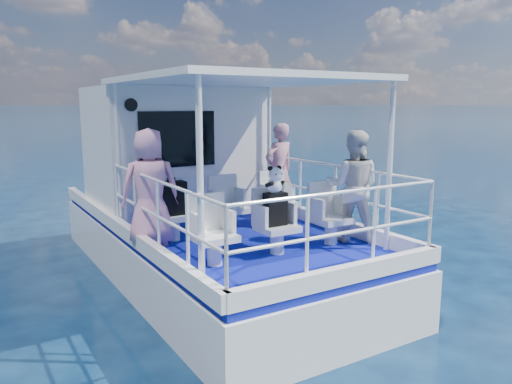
# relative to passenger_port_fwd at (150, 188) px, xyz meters

# --- Properties ---
(ground) EXTENTS (2000.00, 2000.00, 0.00)m
(ground) POSITION_rel_passenger_port_fwd_xyz_m (1.25, -0.12, -1.70)
(ground) COLOR #061831
(ground) RESTS_ON ground
(hull) EXTENTS (3.00, 7.00, 1.60)m
(hull) POSITION_rel_passenger_port_fwd_xyz_m (1.25, 0.88, -1.70)
(hull) COLOR white
(hull) RESTS_ON ground
(deck) EXTENTS (2.90, 6.90, 0.10)m
(deck) POSITION_rel_passenger_port_fwd_xyz_m (1.25, 0.88, -0.85)
(deck) COLOR navy
(deck) RESTS_ON hull
(cabin) EXTENTS (2.85, 2.00, 2.20)m
(cabin) POSITION_rel_passenger_port_fwd_xyz_m (1.25, 2.18, 0.30)
(cabin) COLOR white
(cabin) RESTS_ON deck
(canopy) EXTENTS (3.00, 3.20, 0.08)m
(canopy) POSITION_rel_passenger_port_fwd_xyz_m (1.25, -0.32, 1.44)
(canopy) COLOR white
(canopy) RESTS_ON cabin
(canopy_posts) EXTENTS (2.77, 2.97, 2.20)m
(canopy_posts) POSITION_rel_passenger_port_fwd_xyz_m (1.25, -0.37, 0.30)
(canopy_posts) COLOR white
(canopy_posts) RESTS_ON deck
(railings) EXTENTS (2.84, 3.59, 1.00)m
(railings) POSITION_rel_passenger_port_fwd_xyz_m (1.25, -0.69, -0.30)
(railings) COLOR white
(railings) RESTS_ON deck
(seat_port_fwd) EXTENTS (0.48, 0.46, 0.38)m
(seat_port_fwd) POSITION_rel_passenger_port_fwd_xyz_m (0.35, 0.08, -0.61)
(seat_port_fwd) COLOR white
(seat_port_fwd) RESTS_ON deck
(seat_center_fwd) EXTENTS (0.48, 0.46, 0.38)m
(seat_center_fwd) POSITION_rel_passenger_port_fwd_xyz_m (1.25, 0.08, -0.61)
(seat_center_fwd) COLOR white
(seat_center_fwd) RESTS_ON deck
(seat_stbd_fwd) EXTENTS (0.48, 0.46, 0.38)m
(seat_stbd_fwd) POSITION_rel_passenger_port_fwd_xyz_m (2.15, 0.08, -0.61)
(seat_stbd_fwd) COLOR white
(seat_stbd_fwd) RESTS_ON deck
(seat_port_aft) EXTENTS (0.48, 0.46, 0.38)m
(seat_port_aft) POSITION_rel_passenger_port_fwd_xyz_m (0.35, -1.22, -0.61)
(seat_port_aft) COLOR white
(seat_port_aft) RESTS_ON deck
(seat_center_aft) EXTENTS (0.48, 0.46, 0.38)m
(seat_center_aft) POSITION_rel_passenger_port_fwd_xyz_m (1.25, -1.22, -0.61)
(seat_center_aft) COLOR white
(seat_center_aft) RESTS_ON deck
(seat_stbd_aft) EXTENTS (0.48, 0.46, 0.38)m
(seat_stbd_aft) POSITION_rel_passenger_port_fwd_xyz_m (2.15, -1.22, -0.61)
(seat_stbd_aft) COLOR white
(seat_stbd_aft) RESTS_ON deck
(passenger_port_fwd) EXTENTS (0.70, 0.58, 1.60)m
(passenger_port_fwd) POSITION_rel_passenger_port_fwd_xyz_m (0.00, 0.00, 0.00)
(passenger_port_fwd) COLOR pink
(passenger_port_fwd) RESTS_ON deck
(passenger_stbd_fwd) EXTENTS (0.63, 0.46, 1.60)m
(passenger_stbd_fwd) POSITION_rel_passenger_port_fwd_xyz_m (2.50, 0.61, -0.00)
(passenger_stbd_fwd) COLOR #CE8596
(passenger_stbd_fwd) RESTS_ON deck
(passenger_stbd_aft) EXTENTS (0.95, 0.95, 1.56)m
(passenger_stbd_aft) POSITION_rel_passenger_port_fwd_xyz_m (2.50, -1.25, -0.02)
(passenger_stbd_aft) COLOR white
(passenger_stbd_aft) RESTS_ON deck
(backpack_port) EXTENTS (0.36, 0.20, 0.47)m
(backpack_port) POSITION_rel_passenger_port_fwd_xyz_m (0.34, 0.04, -0.19)
(backpack_port) COLOR black
(backpack_port) RESTS_ON seat_port_fwd
(backpack_center) EXTENTS (0.28, 0.16, 0.43)m
(backpack_center) POSITION_rel_passenger_port_fwd_xyz_m (1.22, -1.22, -0.21)
(backpack_center) COLOR black
(backpack_center) RESTS_ON seat_center_aft
(compact_camera) EXTENTS (0.10, 0.06, 0.06)m
(compact_camera) POSITION_rel_passenger_port_fwd_xyz_m (0.32, 0.05, 0.08)
(compact_camera) COLOR black
(compact_camera) RESTS_ON backpack_port
(panda) EXTENTS (0.22, 0.19, 0.34)m
(panda) POSITION_rel_passenger_port_fwd_xyz_m (1.20, -1.23, 0.18)
(panda) COLOR white
(panda) RESTS_ON backpack_center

